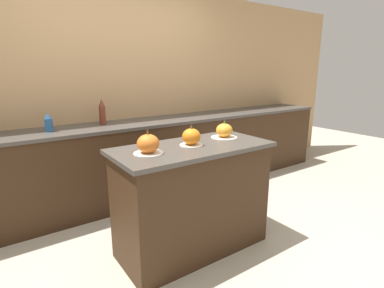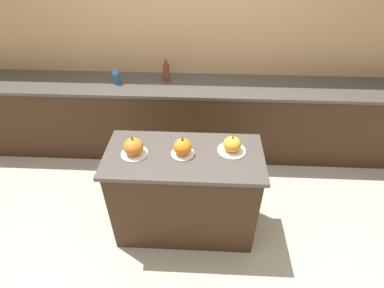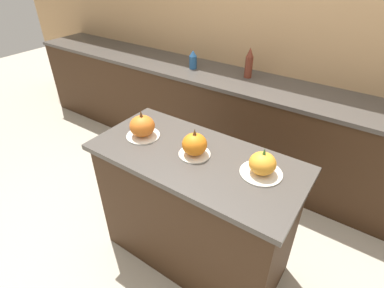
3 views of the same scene
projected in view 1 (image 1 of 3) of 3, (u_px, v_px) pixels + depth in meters
name	position (u px, v px, depth m)	size (l,w,h in m)	color
ground_plane	(193.00, 247.00, 2.65)	(12.00, 12.00, 0.00)	#BCB29E
wall_back	(118.00, 93.00, 3.59)	(8.00, 0.06, 2.50)	tan
kitchen_island	(193.00, 198.00, 2.53)	(1.31, 0.62, 0.93)	#382314
back_counter	(133.00, 162.00, 3.51)	(6.00, 0.60, 0.94)	#382314
pumpkin_cake_left	(148.00, 144.00, 2.17)	(0.22, 0.22, 0.19)	silver
pumpkin_cake_center	(191.00, 137.00, 2.41)	(0.19, 0.19, 0.18)	silver
pumpkin_cake_right	(224.00, 131.00, 2.68)	(0.23, 0.23, 0.17)	silver
bottle_tall	(102.00, 112.00, 3.27)	(0.07, 0.07, 0.28)	maroon
bottle_short	(49.00, 123.00, 2.90)	(0.08, 0.08, 0.18)	#235184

